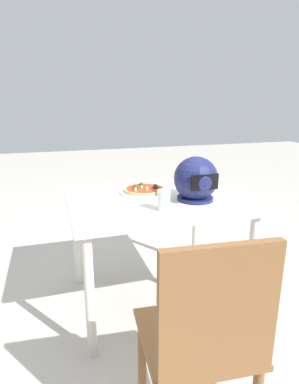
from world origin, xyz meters
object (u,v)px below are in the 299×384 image
at_px(dining_table, 155,211).
at_px(drinking_glass, 164,200).
at_px(pizza, 144,189).
at_px(chair_far, 205,338).
at_px(motorcycle_helmet, 196,180).

height_order(dining_table, drinking_glass, drinking_glass).
relative_size(pizza, chair_far, 0.29).
bearing_deg(dining_table, drinking_glass, 82.56).
height_order(motorcycle_helmet, drinking_glass, motorcycle_helmet).
bearing_deg(dining_table, motorcycle_helmet, 150.76).
height_order(pizza, chair_far, chair_far).
bearing_deg(motorcycle_helmet, dining_table, -29.24).
xyz_separation_m(dining_table, motorcycle_helmet, (-0.21, 0.12, 0.21)).
bearing_deg(motorcycle_helmet, chair_far, 67.46).
distance_m(motorcycle_helmet, chair_far, 0.98).
xyz_separation_m(pizza, drinking_glass, (-0.01, 0.36, 0.03)).
bearing_deg(pizza, motorcycle_helmet, 136.06).
bearing_deg(dining_table, chair_far, 81.71).
bearing_deg(pizza, drinking_glass, 90.82).
relative_size(pizza, drinking_glass, 2.30).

